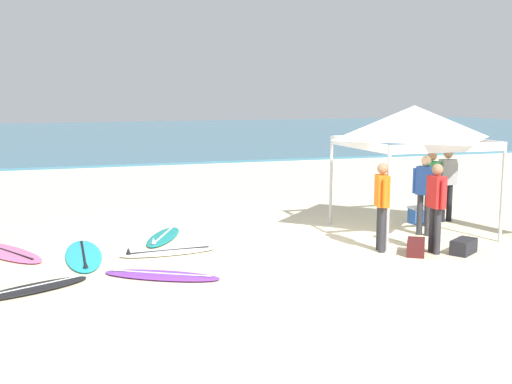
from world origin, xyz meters
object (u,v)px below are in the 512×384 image
(gear_bag_by_pole, at_px, (416,247))
(cooler_box, at_px, (420,215))
(person_orange, at_px, (382,201))
(person_blue, at_px, (425,190))
(canopy_tent, at_px, (414,123))
(gear_bag_near_tent, at_px, (464,246))
(surfboard_white, at_px, (168,252))
(surfboard_pink, at_px, (5,252))
(surfboard_black, at_px, (32,288))
(surfboard_purple, at_px, (161,275))
(surfboard_teal, at_px, (163,237))
(person_green, at_px, (431,183))
(person_grey, at_px, (447,180))
(person_red, at_px, (436,202))
(surfboard_cyan, at_px, (83,255))

(gear_bag_by_pole, height_order, cooler_box, cooler_box)
(person_orange, distance_m, cooler_box, 3.11)
(person_blue, bearing_deg, canopy_tent, 115.27)
(person_blue, distance_m, gear_bag_near_tent, 1.82)
(surfboard_white, bearing_deg, gear_bag_by_pole, -18.49)
(surfboard_pink, xyz_separation_m, cooler_box, (9.07, 0.03, 0.16))
(surfboard_black, relative_size, person_orange, 1.08)
(surfboard_pink, distance_m, person_orange, 7.25)
(surfboard_purple, bearing_deg, person_orange, 5.86)
(surfboard_teal, distance_m, gear_bag_near_tent, 6.01)
(person_orange, distance_m, person_green, 2.80)
(canopy_tent, distance_m, surfboard_white, 5.83)
(surfboard_black, distance_m, person_grey, 9.59)
(surfboard_purple, distance_m, person_red, 5.31)
(person_grey, bearing_deg, canopy_tent, -150.96)
(gear_bag_near_tent, xyz_separation_m, cooler_box, (0.78, 2.73, 0.06))
(person_green, height_order, gear_bag_by_pole, person_green)
(person_grey, relative_size, cooler_box, 3.42)
(person_orange, height_order, person_blue, same)
(person_red, xyz_separation_m, gear_bag_near_tent, (0.50, -0.22, -0.85))
(surfboard_purple, xyz_separation_m, person_grey, (7.16, 2.49, 0.95))
(person_blue, bearing_deg, person_red, -115.00)
(surfboard_purple, xyz_separation_m, surfboard_cyan, (-1.16, 1.73, -0.00))
(person_grey, relative_size, gear_bag_by_pole, 2.85)
(person_green, relative_size, person_red, 1.00)
(surfboard_black, bearing_deg, person_red, 0.79)
(canopy_tent, distance_m, person_blue, 1.44)
(surfboard_white, distance_m, gear_bag_by_pole, 4.69)
(surfboard_white, distance_m, gear_bag_near_tent, 5.61)
(person_blue, bearing_deg, surfboard_cyan, 177.16)
(canopy_tent, relative_size, surfboard_teal, 1.45)
(person_grey, bearing_deg, surfboard_pink, -179.95)
(person_grey, height_order, gear_bag_near_tent, person_grey)
(person_blue, bearing_deg, surfboard_pink, 172.62)
(person_grey, xyz_separation_m, gear_bag_near_tent, (-1.44, -2.71, -0.85))
(surfboard_cyan, height_order, person_grey, person_grey)
(surfboard_teal, height_order, person_red, person_red)
(person_green, bearing_deg, person_red, -121.04)
(person_grey, distance_m, cooler_box, 1.03)
(surfboard_pink, distance_m, person_blue, 8.56)
(person_green, relative_size, gear_bag_by_pole, 2.85)
(gear_bag_by_pole, bearing_deg, cooler_box, 56.31)
(canopy_tent, distance_m, gear_bag_by_pole, 2.94)
(surfboard_purple, bearing_deg, surfboard_cyan, 123.76)
(canopy_tent, xyz_separation_m, gear_bag_by_pole, (-0.89, -1.68, -2.24))
(surfboard_cyan, bearing_deg, surfboard_purple, -56.24)
(surfboard_white, bearing_deg, surfboard_cyan, 171.31)
(surfboard_white, bearing_deg, surfboard_black, -146.46)
(surfboard_purple, bearing_deg, person_red, 0.01)
(surfboard_pink, xyz_separation_m, person_blue, (8.44, -1.09, 0.95))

